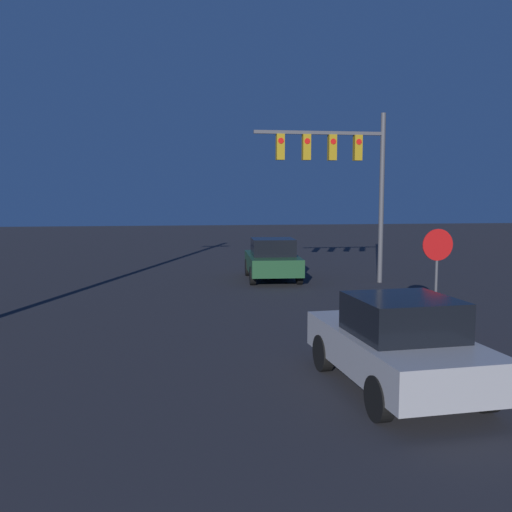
{
  "coord_description": "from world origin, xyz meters",
  "views": [
    {
      "loc": [
        -2.05,
        -0.34,
        3.21
      ],
      "look_at": [
        0.0,
        13.99,
        1.65
      ],
      "focal_mm": 40.0,
      "sensor_mm": 36.0,
      "label": 1
    }
  ],
  "objects_px": {
    "car_near": "(398,344)",
    "traffic_signal_mast": "(342,164)",
    "stop_sign": "(437,258)",
    "car_far": "(272,259)"
  },
  "relations": [
    {
      "from": "stop_sign",
      "to": "car_near",
      "type": "bearing_deg",
      "value": -122.29
    },
    {
      "from": "traffic_signal_mast",
      "to": "car_far",
      "type": "bearing_deg",
      "value": 153.66
    },
    {
      "from": "traffic_signal_mast",
      "to": "stop_sign",
      "type": "relative_size",
      "value": 2.56
    },
    {
      "from": "car_near",
      "to": "traffic_signal_mast",
      "type": "xyz_separation_m",
      "value": [
        2.36,
        11.21,
        3.51
      ]
    },
    {
      "from": "car_near",
      "to": "stop_sign",
      "type": "bearing_deg",
      "value": 53.38
    },
    {
      "from": "car_near",
      "to": "car_far",
      "type": "relative_size",
      "value": 1.01
    },
    {
      "from": "car_far",
      "to": "traffic_signal_mast",
      "type": "relative_size",
      "value": 0.66
    },
    {
      "from": "car_near",
      "to": "traffic_signal_mast",
      "type": "distance_m",
      "value": 11.98
    },
    {
      "from": "car_near",
      "to": "traffic_signal_mast",
      "type": "bearing_deg",
      "value": 73.79
    },
    {
      "from": "traffic_signal_mast",
      "to": "stop_sign",
      "type": "xyz_separation_m",
      "value": [
        0.38,
        -6.88,
        -2.61
      ]
    }
  ]
}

